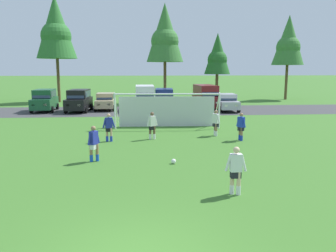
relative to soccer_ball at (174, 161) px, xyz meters
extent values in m
plane|color=#3D7028|center=(-1.63, 7.36, -0.11)|extent=(400.00, 400.00, 0.00)
cube|color=#3D3D3F|center=(-1.63, 19.85, -0.11)|extent=(52.00, 8.40, 0.01)
sphere|color=white|center=(0.00, 0.00, 0.00)|extent=(0.22, 0.22, 0.22)
sphere|color=black|center=(0.00, 0.00, 0.00)|extent=(0.08, 0.08, 0.08)
sphere|color=red|center=(0.06, 0.00, 0.00)|extent=(0.07, 0.07, 0.07)
cylinder|color=white|center=(4.14, 8.91, 1.11)|extent=(0.12, 0.12, 2.44)
cylinder|color=white|center=(-3.17, 9.26, 1.11)|extent=(0.12, 0.12, 2.44)
cylinder|color=white|center=(0.49, 9.09, 2.33)|extent=(7.32, 0.47, 0.12)
cylinder|color=white|center=(4.18, 9.81, 1.23)|extent=(0.18, 1.95, 2.46)
cylinder|color=white|center=(-3.13, 10.16, 1.23)|extent=(0.18, 1.95, 2.46)
cube|color=silver|center=(0.53, 10.09, 0.99)|extent=(6.95, 0.37, 2.20)
cylinder|color=tan|center=(-3.13, 5.04, 0.29)|extent=(0.14, 0.14, 0.80)
cylinder|color=tan|center=(-3.37, 5.09, 0.29)|extent=(0.14, 0.14, 0.80)
cylinder|color=#1E38B7|center=(-3.13, 5.04, 0.05)|extent=(0.15, 0.15, 0.32)
cylinder|color=#1E38B7|center=(-3.37, 5.09, 0.05)|extent=(0.15, 0.15, 0.32)
cube|color=black|center=(-3.25, 5.07, 0.61)|extent=(0.40, 0.33, 0.28)
cube|color=#232D99|center=(-3.25, 5.07, 0.99)|extent=(0.44, 0.36, 0.60)
sphere|color=tan|center=(-3.25, 5.07, 1.42)|extent=(0.22, 0.22, 0.22)
cylinder|color=#232D99|center=(-3.01, 5.12, 0.97)|extent=(0.25, 0.17, 0.55)
cylinder|color=#232D99|center=(-3.50, 5.01, 0.97)|extent=(0.25, 0.17, 0.55)
cylinder|color=#936B4C|center=(3.31, 6.12, 0.29)|extent=(0.14, 0.14, 0.80)
cylinder|color=#936B4C|center=(3.28, 6.35, 0.29)|extent=(0.14, 0.14, 0.80)
cylinder|color=white|center=(3.31, 6.12, 0.05)|extent=(0.15, 0.15, 0.32)
cylinder|color=white|center=(3.28, 6.35, 0.05)|extent=(0.15, 0.15, 0.32)
cube|color=black|center=(3.30, 6.23, 0.61)|extent=(0.38, 0.40, 0.28)
cube|color=silver|center=(3.30, 6.23, 0.99)|extent=(0.42, 0.45, 0.60)
sphere|color=#936B4C|center=(3.30, 6.23, 1.42)|extent=(0.22, 0.22, 0.22)
cylinder|color=silver|center=(3.42, 6.01, 0.97)|extent=(0.21, 0.24, 0.55)
cylinder|color=silver|center=(3.18, 6.45, 0.97)|extent=(0.21, 0.24, 0.55)
cylinder|color=brown|center=(-0.61, 5.50, 0.29)|extent=(0.14, 0.14, 0.80)
cylinder|color=brown|center=(-0.85, 5.50, 0.29)|extent=(0.14, 0.14, 0.80)
cylinder|color=white|center=(-0.61, 5.50, 0.05)|extent=(0.15, 0.15, 0.32)
cylinder|color=white|center=(-0.85, 5.50, 0.05)|extent=(0.15, 0.15, 0.32)
cube|color=black|center=(-0.73, 5.50, 0.61)|extent=(0.40, 0.37, 0.28)
cube|color=silver|center=(-0.73, 5.50, 0.99)|extent=(0.45, 0.41, 0.60)
sphere|color=brown|center=(-0.73, 5.50, 1.42)|extent=(0.22, 0.22, 0.22)
cylinder|color=silver|center=(-0.50, 5.61, 0.97)|extent=(0.24, 0.21, 0.55)
cylinder|color=silver|center=(-0.96, 5.39, 0.97)|extent=(0.24, 0.21, 0.55)
cylinder|color=beige|center=(1.57, -3.89, 0.29)|extent=(0.14, 0.14, 0.80)
cylinder|color=beige|center=(1.77, -3.99, 0.29)|extent=(0.14, 0.14, 0.80)
cylinder|color=white|center=(1.57, -3.89, 0.05)|extent=(0.15, 0.15, 0.32)
cylinder|color=white|center=(1.77, -3.99, 0.05)|extent=(0.15, 0.15, 0.32)
cube|color=black|center=(1.67, -3.94, 0.61)|extent=(0.34, 0.23, 0.28)
cube|color=white|center=(1.67, -3.94, 0.99)|extent=(0.38, 0.25, 0.60)
sphere|color=beige|center=(1.67, -3.94, 1.42)|extent=(0.22, 0.22, 0.22)
cylinder|color=white|center=(1.42, -3.90, 0.97)|extent=(0.23, 0.09, 0.55)
cylinder|color=white|center=(1.92, -3.97, 0.97)|extent=(0.23, 0.09, 0.55)
cylinder|color=#936B4C|center=(4.48, 4.58, 0.29)|extent=(0.14, 0.14, 0.80)
cylinder|color=#936B4C|center=(4.43, 4.80, 0.29)|extent=(0.14, 0.14, 0.80)
cylinder|color=#1E38B7|center=(4.48, 4.58, 0.05)|extent=(0.15, 0.15, 0.32)
cylinder|color=#1E38B7|center=(4.43, 4.80, 0.05)|extent=(0.15, 0.15, 0.32)
cube|color=black|center=(4.45, 4.69, 0.61)|extent=(0.38, 0.40, 0.28)
cube|color=#1E38B7|center=(4.45, 4.69, 0.99)|extent=(0.42, 0.45, 0.60)
sphere|color=#936B4C|center=(4.45, 4.69, 1.42)|extent=(0.22, 0.22, 0.22)
cylinder|color=#1E38B7|center=(4.57, 4.47, 0.97)|extent=(0.21, 0.24, 0.55)
cylinder|color=#1E38B7|center=(4.34, 4.92, 0.97)|extent=(0.21, 0.24, 0.55)
cylinder|color=#936B4C|center=(-3.43, 0.74, 0.29)|extent=(0.14, 0.14, 0.80)
cylinder|color=#936B4C|center=(-3.69, 0.67, 0.29)|extent=(0.14, 0.14, 0.80)
cylinder|color=blue|center=(-3.43, 0.74, 0.05)|extent=(0.15, 0.15, 0.32)
cylinder|color=blue|center=(-3.69, 0.67, 0.05)|extent=(0.15, 0.15, 0.32)
cube|color=silver|center=(-3.56, 0.70, 0.61)|extent=(0.36, 0.40, 0.28)
cube|color=#232D99|center=(-3.56, 0.70, 0.99)|extent=(0.40, 0.45, 0.60)
sphere|color=#936B4C|center=(-3.56, 0.70, 1.42)|extent=(0.22, 0.22, 0.22)
cylinder|color=#232D99|center=(-3.40, 0.90, 0.97)|extent=(0.19, 0.24, 0.55)
cylinder|color=#232D99|center=(-3.73, 0.51, 0.97)|extent=(0.19, 0.24, 0.55)
cube|color=#194C2D|center=(-10.85, 20.28, 0.71)|extent=(2.11, 4.68, 1.00)
cube|color=#194C2D|center=(-10.86, 20.48, 1.63)|extent=(1.89, 3.08, 0.84)
cube|color=#28384C|center=(-10.79, 19.06, 1.61)|extent=(1.63, 0.45, 0.71)
cube|color=#28384C|center=(-9.98, 20.52, 1.63)|extent=(0.16, 2.55, 0.59)
cube|color=white|center=(-10.22, 18.05, 0.76)|extent=(0.28, 0.09, 0.20)
cube|color=white|center=(-11.27, 18.00, 0.76)|extent=(0.28, 0.09, 0.20)
cube|color=#B21414|center=(-10.43, 22.56, 0.76)|extent=(0.28, 0.09, 0.20)
cube|color=#B21414|center=(-11.48, 22.51, 0.76)|extent=(0.28, 0.09, 0.20)
cylinder|color=black|center=(-9.83, 18.90, 0.21)|extent=(0.27, 0.65, 0.64)
cylinder|color=black|center=(-11.73, 18.81, 0.21)|extent=(0.27, 0.65, 0.64)
cylinder|color=black|center=(-9.97, 21.75, 0.21)|extent=(0.27, 0.65, 0.64)
cylinder|color=black|center=(-11.87, 21.66, 0.21)|extent=(0.27, 0.65, 0.64)
cube|color=black|center=(-7.40, 19.72, 0.71)|extent=(2.15, 4.70, 1.00)
cube|color=black|center=(-7.39, 19.92, 1.63)|extent=(1.91, 3.09, 0.84)
cube|color=#28384C|center=(-7.46, 18.50, 1.61)|extent=(1.63, 0.47, 0.71)
cube|color=#28384C|center=(-6.50, 19.87, 1.63)|extent=(0.18, 2.55, 0.59)
cube|color=white|center=(-7.00, 17.43, 0.76)|extent=(0.28, 0.10, 0.20)
cube|color=white|center=(-8.04, 17.49, 0.76)|extent=(0.28, 0.10, 0.20)
cube|color=#B21414|center=(-6.75, 21.95, 0.76)|extent=(0.28, 0.10, 0.20)
cube|color=#B21414|center=(-7.80, 22.00, 0.76)|extent=(0.28, 0.10, 0.20)
cylinder|color=black|center=(-6.53, 18.24, 0.21)|extent=(0.27, 0.65, 0.64)
cylinder|color=black|center=(-8.42, 18.35, 0.21)|extent=(0.27, 0.65, 0.64)
cylinder|color=black|center=(-6.37, 21.09, 0.21)|extent=(0.27, 0.65, 0.64)
cylinder|color=black|center=(-8.27, 21.20, 0.21)|extent=(0.27, 0.65, 0.64)
cube|color=tan|center=(-4.93, 20.95, 0.59)|extent=(1.86, 4.22, 0.76)
cube|color=tan|center=(-4.94, 21.10, 1.29)|extent=(1.69, 2.12, 0.64)
cube|color=#28384C|center=(-4.92, 20.13, 1.27)|extent=(1.53, 0.34, 0.55)
cube|color=#28384C|center=(-4.10, 21.12, 1.29)|extent=(0.07, 1.79, 0.45)
cube|color=white|center=(-4.41, 18.90, 0.64)|extent=(0.28, 0.08, 0.20)
cube|color=white|center=(-5.40, 18.89, 0.64)|extent=(0.28, 0.08, 0.20)
cube|color=#B21414|center=(-4.47, 23.02, 0.64)|extent=(0.28, 0.08, 0.20)
cube|color=#B21414|center=(-5.46, 23.01, 0.64)|extent=(0.28, 0.08, 0.20)
cylinder|color=black|center=(-4.01, 19.66, 0.21)|extent=(0.25, 0.64, 0.64)
cylinder|color=black|center=(-5.81, 19.64, 0.21)|extent=(0.25, 0.64, 0.64)
cylinder|color=black|center=(-4.05, 22.27, 0.21)|extent=(0.25, 0.64, 0.64)
cylinder|color=black|center=(-5.85, 22.24, 0.21)|extent=(0.25, 0.64, 0.64)
cube|color=silver|center=(-0.87, 20.00, 0.76)|extent=(1.97, 4.80, 1.10)
cube|color=silver|center=(-0.87, 20.20, 1.86)|extent=(1.81, 4.10, 1.10)
cube|color=#28384C|center=(-0.88, 18.23, 1.84)|extent=(1.67, 0.46, 0.91)
cube|color=#28384C|center=(0.04, 20.20, 1.86)|extent=(0.05, 3.49, 0.77)
cube|color=white|center=(-0.34, 17.64, 0.81)|extent=(0.28, 0.08, 0.20)
cube|color=white|center=(-1.42, 17.64, 0.81)|extent=(0.28, 0.08, 0.20)
cube|color=#B21414|center=(-0.33, 22.36, 0.81)|extent=(0.28, 0.08, 0.20)
cube|color=#B21414|center=(-1.41, 22.36, 0.81)|extent=(0.28, 0.08, 0.20)
cylinder|color=black|center=(0.10, 18.51, 0.21)|extent=(0.24, 0.64, 0.64)
cylinder|color=black|center=(-1.85, 18.52, 0.21)|extent=(0.24, 0.64, 0.64)
cylinder|color=black|center=(0.11, 21.49, 0.21)|extent=(0.24, 0.64, 0.64)
cylinder|color=black|center=(-1.85, 21.49, 0.21)|extent=(0.24, 0.64, 0.64)
cube|color=navy|center=(1.10, 20.45, 0.71)|extent=(2.21, 4.72, 1.00)
cube|color=navy|center=(1.12, 20.65, 1.63)|extent=(1.95, 3.11, 0.84)
cube|color=#28384C|center=(1.02, 19.23, 1.61)|extent=(1.64, 0.49, 0.71)
cube|color=#28384C|center=(2.00, 20.59, 1.63)|extent=(0.21, 2.55, 0.59)
cube|color=white|center=(1.47, 18.16, 0.76)|extent=(0.28, 0.10, 0.20)
cube|color=white|center=(0.43, 18.23, 0.76)|extent=(0.28, 0.10, 0.20)
cube|color=#B21414|center=(1.78, 22.67, 0.76)|extent=(0.28, 0.10, 0.20)
cube|color=#B21414|center=(0.73, 22.74, 0.76)|extent=(0.28, 0.10, 0.20)
cylinder|color=black|center=(1.96, 18.96, 0.21)|extent=(0.28, 0.65, 0.64)
cylinder|color=black|center=(0.06, 19.09, 0.21)|extent=(0.28, 0.65, 0.64)
cylinder|color=black|center=(2.15, 21.81, 0.21)|extent=(0.28, 0.65, 0.64)
cylinder|color=black|center=(0.25, 21.94, 0.21)|extent=(0.28, 0.65, 0.64)
cube|color=maroon|center=(5.47, 20.54, 0.76)|extent=(2.21, 4.90, 1.10)
cube|color=maroon|center=(5.46, 20.74, 1.86)|extent=(2.02, 4.19, 1.10)
cube|color=#28384C|center=(5.56, 18.77, 1.84)|extent=(1.69, 0.55, 0.91)
cube|color=#28384C|center=(6.37, 20.79, 1.86)|extent=(0.22, 3.48, 0.77)
cube|color=white|center=(6.13, 18.21, 0.81)|extent=(0.28, 0.09, 0.20)
cube|color=white|center=(5.05, 18.15, 0.81)|extent=(0.28, 0.09, 0.20)
cube|color=#B21414|center=(5.88, 22.92, 0.81)|extent=(0.28, 0.09, 0.20)
cube|color=#B21414|center=(4.81, 22.87, 0.81)|extent=(0.28, 0.09, 0.20)
cylinder|color=black|center=(6.52, 19.10, 0.21)|extent=(0.27, 0.65, 0.64)
cylinder|color=black|center=(4.57, 19.00, 0.21)|extent=(0.27, 0.65, 0.64)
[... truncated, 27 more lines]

